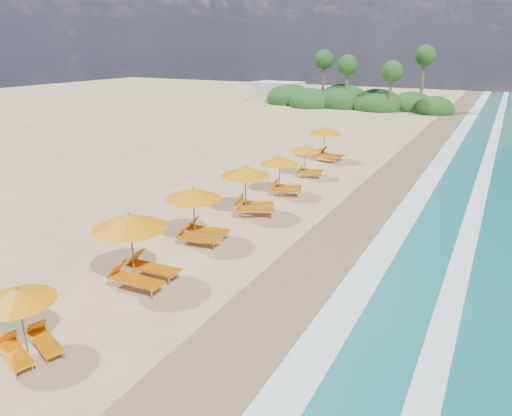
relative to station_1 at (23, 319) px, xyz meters
The scene contains 12 objects.
ground 10.80m from the station_1, 82.70° to the left, with size 160.00×160.00×0.00m, color tan.
wet_sand 11.98m from the station_1, 63.27° to the left, with size 4.00×160.00×0.01m, color #80694C.
surf_foam 13.41m from the station_1, 52.87° to the left, with size 4.00×160.00×0.01m.
station_1 is the anchor object (origin of this frame).
station_2 4.60m from the station_1, 91.34° to the left, with size 2.96×2.77×2.65m.
station_3 8.68m from the station_1, 92.41° to the left, with size 2.92×2.77×2.47m.
station_4 12.75m from the station_1, 90.50° to the left, with size 3.39×3.39×2.55m.
station_5 16.54m from the station_1, 90.27° to the left, with size 2.88×2.82×2.24m.
station_6 20.77m from the station_1, 90.79° to the left, with size 2.55×2.47×2.06m.
station_7 25.51m from the station_1, 91.62° to the left, with size 2.94×2.80×2.50m.
treeline 56.81m from the station_1, 98.68° to the left, with size 25.80×8.80×9.74m.
beach_building 62.18m from the station_1, 109.38° to the left, with size 7.00×5.00×2.80m, color beige.
Camera 1 is at (9.18, -17.22, 8.02)m, focal length 32.76 mm.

